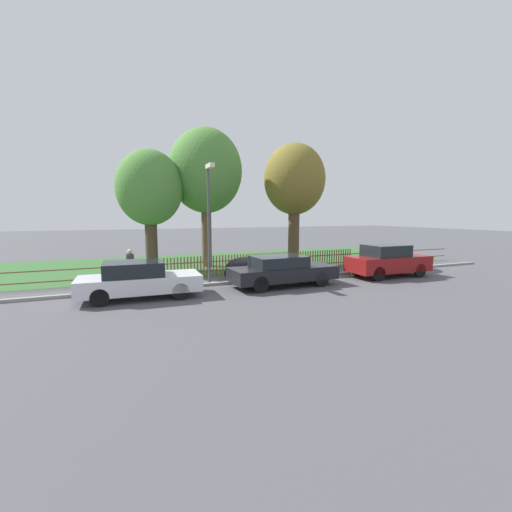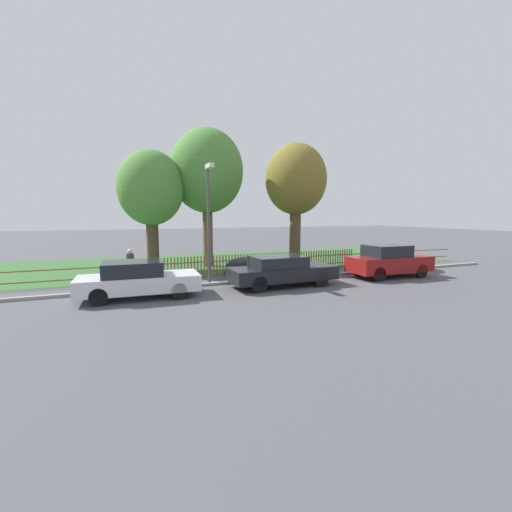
{
  "view_description": "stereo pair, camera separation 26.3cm",
  "coord_description": "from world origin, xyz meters",
  "px_view_note": "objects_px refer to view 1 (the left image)",
  "views": [
    {
      "loc": [
        -6.48,
        -13.98,
        3.05
      ],
      "look_at": [
        -0.28,
        0.73,
        1.1
      ],
      "focal_mm": 24.0,
      "sensor_mm": 36.0,
      "label": 1
    },
    {
      "loc": [
        -6.24,
        -14.08,
        3.05
      ],
      "look_at": [
        -0.28,
        0.73,
        1.1
      ],
      "focal_mm": 24.0,
      "sensor_mm": 36.0,
      "label": 2
    }
  ],
  "objects_px": {
    "covered_motorcycle": "(245,265)",
    "street_lamp": "(209,209)",
    "tree_nearest_kerb": "(150,189)",
    "parked_car_navy_estate": "(388,261)",
    "pedestrian_near_fence": "(130,265)",
    "parked_car_silver_hatchback": "(139,280)",
    "parked_car_black_saloon": "(282,270)",
    "tree_behind_motorcycle": "(206,172)",
    "tree_mid_park": "(294,181)"
  },
  "relations": [
    {
      "from": "covered_motorcycle",
      "to": "tree_behind_motorcycle",
      "type": "relative_size",
      "value": 0.25
    },
    {
      "from": "parked_car_black_saloon",
      "to": "tree_nearest_kerb",
      "type": "distance_m",
      "value": 8.67
    },
    {
      "from": "parked_car_black_saloon",
      "to": "street_lamp",
      "type": "bearing_deg",
      "value": 148.49
    },
    {
      "from": "tree_nearest_kerb",
      "to": "tree_behind_motorcycle",
      "type": "distance_m",
      "value": 3.38
    },
    {
      "from": "pedestrian_near_fence",
      "to": "parked_car_silver_hatchback",
      "type": "bearing_deg",
      "value": 145.34
    },
    {
      "from": "covered_motorcycle",
      "to": "tree_mid_park",
      "type": "height_order",
      "value": "tree_mid_park"
    },
    {
      "from": "parked_car_navy_estate",
      "to": "street_lamp",
      "type": "bearing_deg",
      "value": 169.97
    },
    {
      "from": "parked_car_silver_hatchback",
      "to": "tree_behind_motorcycle",
      "type": "xyz_separation_m",
      "value": [
        4.28,
        6.61,
        4.78
      ]
    },
    {
      "from": "tree_nearest_kerb",
      "to": "street_lamp",
      "type": "xyz_separation_m",
      "value": [
        1.94,
        -4.75,
        -1.09
      ]
    },
    {
      "from": "tree_mid_park",
      "to": "street_lamp",
      "type": "xyz_separation_m",
      "value": [
        -6.26,
        -3.82,
        -1.74
      ]
    },
    {
      "from": "pedestrian_near_fence",
      "to": "street_lamp",
      "type": "xyz_separation_m",
      "value": [
        3.22,
        -1.05,
        2.39
      ]
    },
    {
      "from": "street_lamp",
      "to": "parked_car_black_saloon",
      "type": "bearing_deg",
      "value": -30.05
    },
    {
      "from": "covered_motorcycle",
      "to": "pedestrian_near_fence",
      "type": "distance_m",
      "value": 5.15
    },
    {
      "from": "parked_car_silver_hatchback",
      "to": "tree_mid_park",
      "type": "distance_m",
      "value": 11.53
    },
    {
      "from": "tree_nearest_kerb",
      "to": "parked_car_navy_estate",
      "type": "bearing_deg",
      "value": -31.25
    },
    {
      "from": "parked_car_silver_hatchback",
      "to": "pedestrian_near_fence",
      "type": "xyz_separation_m",
      "value": [
        -0.16,
        2.47,
        0.21
      ]
    },
    {
      "from": "parked_car_navy_estate",
      "to": "covered_motorcycle",
      "type": "xyz_separation_m",
      "value": [
        -6.59,
        2.3,
        -0.16
      ]
    },
    {
      "from": "tree_mid_park",
      "to": "pedestrian_near_fence",
      "type": "relative_size",
      "value": 4.56
    },
    {
      "from": "tree_mid_park",
      "to": "parked_car_silver_hatchback",
      "type": "bearing_deg",
      "value": -150.68
    },
    {
      "from": "parked_car_black_saloon",
      "to": "parked_car_navy_estate",
      "type": "bearing_deg",
      "value": -1.66
    },
    {
      "from": "street_lamp",
      "to": "parked_car_silver_hatchback",
      "type": "bearing_deg",
      "value": -155.18
    },
    {
      "from": "street_lamp",
      "to": "tree_mid_park",
      "type": "bearing_deg",
      "value": 31.39
    },
    {
      "from": "tree_mid_park",
      "to": "tree_nearest_kerb",
      "type": "bearing_deg",
      "value": 173.54
    },
    {
      "from": "parked_car_navy_estate",
      "to": "pedestrian_near_fence",
      "type": "relative_size",
      "value": 2.6
    },
    {
      "from": "parked_car_navy_estate",
      "to": "pedestrian_near_fence",
      "type": "distance_m",
      "value": 12.02
    },
    {
      "from": "tree_behind_motorcycle",
      "to": "parked_car_black_saloon",
      "type": "bearing_deg",
      "value": -77.54
    },
    {
      "from": "parked_car_black_saloon",
      "to": "parked_car_navy_estate",
      "type": "height_order",
      "value": "parked_car_navy_estate"
    },
    {
      "from": "tree_nearest_kerb",
      "to": "pedestrian_near_fence",
      "type": "bearing_deg",
      "value": -109.12
    },
    {
      "from": "covered_motorcycle",
      "to": "tree_behind_motorcycle",
      "type": "xyz_separation_m",
      "value": [
        -0.69,
        4.48,
        4.83
      ]
    },
    {
      "from": "parked_car_navy_estate",
      "to": "pedestrian_near_fence",
      "type": "xyz_separation_m",
      "value": [
        -11.73,
        2.64,
        0.1
      ]
    },
    {
      "from": "parked_car_silver_hatchback",
      "to": "tree_behind_motorcycle",
      "type": "relative_size",
      "value": 0.55
    },
    {
      "from": "tree_nearest_kerb",
      "to": "street_lamp",
      "type": "height_order",
      "value": "tree_nearest_kerb"
    },
    {
      "from": "parked_car_silver_hatchback",
      "to": "covered_motorcycle",
      "type": "xyz_separation_m",
      "value": [
        4.98,
        2.12,
        -0.05
      ]
    },
    {
      "from": "parked_car_silver_hatchback",
      "to": "tree_mid_park",
      "type": "height_order",
      "value": "tree_mid_park"
    },
    {
      "from": "tree_mid_park",
      "to": "covered_motorcycle",
      "type": "bearing_deg",
      "value": -144.37
    },
    {
      "from": "parked_car_navy_estate",
      "to": "tree_nearest_kerb",
      "type": "distance_m",
      "value": 12.73
    },
    {
      "from": "tree_behind_motorcycle",
      "to": "street_lamp",
      "type": "distance_m",
      "value": 5.76
    },
    {
      "from": "parked_car_silver_hatchback",
      "to": "street_lamp",
      "type": "distance_m",
      "value": 4.25
    },
    {
      "from": "street_lamp",
      "to": "tree_behind_motorcycle",
      "type": "bearing_deg",
      "value": 76.74
    },
    {
      "from": "parked_car_navy_estate",
      "to": "tree_nearest_kerb",
      "type": "xyz_separation_m",
      "value": [
        -10.45,
        6.34,
        3.58
      ]
    },
    {
      "from": "tree_nearest_kerb",
      "to": "pedestrian_near_fence",
      "type": "xyz_separation_m",
      "value": [
        -1.28,
        -3.7,
        -3.48
      ]
    },
    {
      "from": "tree_mid_park",
      "to": "parked_car_black_saloon",
      "type": "bearing_deg",
      "value": -123.31
    },
    {
      "from": "parked_car_black_saloon",
      "to": "parked_car_silver_hatchback",
      "type": "bearing_deg",
      "value": 177.0
    },
    {
      "from": "tree_behind_motorcycle",
      "to": "tree_mid_park",
      "type": "xyz_separation_m",
      "value": [
        5.04,
        -1.37,
        -0.45
      ]
    },
    {
      "from": "covered_motorcycle",
      "to": "street_lamp",
      "type": "height_order",
      "value": "street_lamp"
    },
    {
      "from": "parked_car_black_saloon",
      "to": "covered_motorcycle",
      "type": "distance_m",
      "value": 2.41
    },
    {
      "from": "parked_car_navy_estate",
      "to": "tree_behind_motorcycle",
      "type": "relative_size",
      "value": 0.52
    },
    {
      "from": "covered_motorcycle",
      "to": "tree_nearest_kerb",
      "type": "height_order",
      "value": "tree_nearest_kerb"
    },
    {
      "from": "parked_car_silver_hatchback",
      "to": "tree_behind_motorcycle",
      "type": "distance_m",
      "value": 9.21
    },
    {
      "from": "parked_car_black_saloon",
      "to": "covered_motorcycle",
      "type": "bearing_deg",
      "value": 107.89
    }
  ]
}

